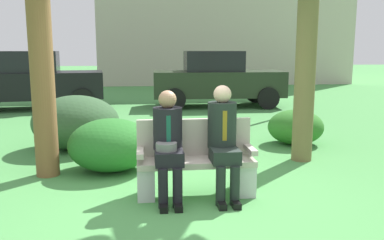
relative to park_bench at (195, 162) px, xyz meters
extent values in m
plane|color=#468C46|center=(-0.15, -0.35, -0.40)|extent=(80.00, 80.00, 0.00)
cube|color=#B7AD9E|center=(0.00, -0.05, 0.02)|extent=(1.39, 0.44, 0.07)
cube|color=#B7AD9E|center=(0.00, 0.14, 0.28)|extent=(1.39, 0.06, 0.45)
cube|color=#B7AD9E|center=(-0.65, -0.05, 0.15)|extent=(0.08, 0.44, 0.06)
cube|color=#B7AD9E|center=(0.65, -0.05, 0.15)|extent=(0.08, 0.44, 0.06)
cube|color=silver|center=(-0.59, -0.05, -0.21)|extent=(0.20, 0.37, 0.38)
cube|color=silver|center=(0.59, -0.05, -0.21)|extent=(0.20, 0.37, 0.38)
cube|color=black|center=(-0.33, -0.22, 0.13)|extent=(0.32, 0.38, 0.16)
cylinder|color=black|center=(-0.41, -0.41, -0.17)|extent=(0.11, 0.11, 0.45)
cylinder|color=black|center=(-0.25, -0.41, -0.17)|extent=(0.11, 0.11, 0.45)
cube|color=black|center=(-0.41, -0.47, -0.36)|extent=(0.09, 0.22, 0.07)
cube|color=black|center=(-0.25, -0.47, -0.36)|extent=(0.09, 0.22, 0.07)
cylinder|color=black|center=(-0.33, -0.03, 0.43)|extent=(0.34, 0.34, 0.49)
cube|color=#144C3D|center=(-0.33, -0.20, 0.45)|extent=(0.05, 0.01, 0.31)
sphere|color=#9E7556|center=(-0.33, -0.03, 0.77)|extent=(0.21, 0.21, 0.21)
cylinder|color=slate|center=(-0.36, -0.24, 0.26)|extent=(0.24, 0.24, 0.09)
cube|color=#1E2823|center=(0.31, -0.22, 0.13)|extent=(0.32, 0.38, 0.16)
cylinder|color=#1E2823|center=(0.23, -0.41, -0.17)|extent=(0.11, 0.11, 0.45)
cylinder|color=#1E2823|center=(0.39, -0.41, -0.17)|extent=(0.11, 0.11, 0.45)
cube|color=black|center=(0.23, -0.47, -0.36)|extent=(0.09, 0.22, 0.07)
cube|color=black|center=(0.39, -0.47, -0.36)|extent=(0.09, 0.22, 0.07)
cylinder|color=#1E2823|center=(0.31, -0.03, 0.45)|extent=(0.34, 0.34, 0.54)
cube|color=olive|center=(0.31, -0.20, 0.47)|extent=(0.05, 0.01, 0.35)
sphere|color=beige|center=(0.31, -0.03, 0.82)|extent=(0.21, 0.21, 0.21)
cylinder|color=brown|center=(1.86, 1.34, 1.56)|extent=(0.31, 0.31, 3.91)
cylinder|color=brown|center=(-1.95, 0.99, 1.55)|extent=(0.31, 0.31, 3.89)
ellipsoid|color=#305130|center=(-1.79, 2.55, 0.07)|extent=(1.51, 1.38, 0.94)
ellipsoid|color=#256725|center=(-1.09, 1.12, -0.02)|extent=(1.21, 1.11, 0.76)
ellipsoid|color=#2E6E24|center=(2.17, 2.42, -0.08)|extent=(1.02, 0.94, 0.64)
cube|color=black|center=(-3.77, 7.66, 0.30)|extent=(4.06, 2.01, 0.76)
cube|color=black|center=(-3.92, 7.65, 0.98)|extent=(1.85, 1.55, 0.60)
cylinder|color=black|center=(-2.51, 8.60, -0.08)|extent=(0.65, 0.21, 0.64)
cylinder|color=black|center=(-2.32, 7.05, -0.08)|extent=(0.65, 0.21, 0.64)
cube|color=#232D1E|center=(1.65, 7.60, 0.30)|extent=(3.93, 1.65, 0.76)
cube|color=black|center=(1.50, 7.60, 0.98)|extent=(1.73, 1.40, 0.60)
cylinder|color=black|center=(3.03, 8.35, -0.08)|extent=(0.64, 0.15, 0.64)
cylinder|color=black|center=(3.00, 6.79, -0.08)|extent=(0.64, 0.15, 0.64)
cylinder|color=black|center=(0.30, 8.41, -0.08)|extent=(0.64, 0.15, 0.64)
cylinder|color=black|center=(0.27, 6.85, -0.08)|extent=(0.64, 0.15, 0.64)
cylinder|color=black|center=(3.63, 6.06, 1.45)|extent=(0.10, 0.10, 3.70)
camera|label=1|loc=(-0.60, -4.72, 1.34)|focal=38.37mm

